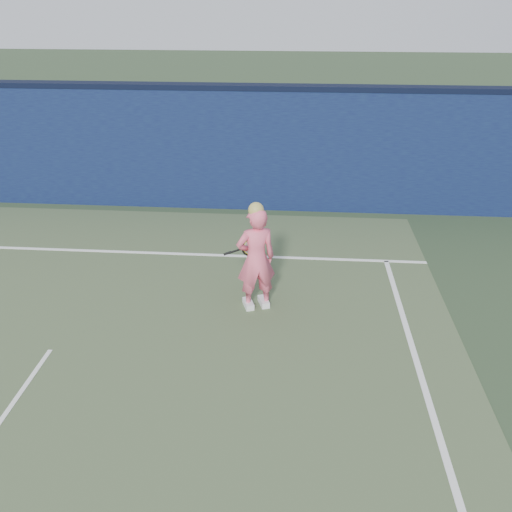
{
  "coord_description": "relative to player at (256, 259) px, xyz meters",
  "views": [
    {
      "loc": [
        3.18,
        -4.65,
        4.31
      ],
      "look_at": [
        2.63,
        2.35,
        0.84
      ],
      "focal_mm": 38.0,
      "sensor_mm": 36.0,
      "label": 1
    }
  ],
  "objects": [
    {
      "name": "backstop_wall",
      "position": [
        -2.63,
        4.15,
        0.45
      ],
      "size": [
        24.0,
        0.4,
        2.5
      ],
      "primitive_type": "cube",
      "color": "#0D123D",
      "rests_on": "ground"
    },
    {
      "name": "player",
      "position": [
        0.0,
        0.0,
        0.0
      ],
      "size": [
        0.67,
        0.55,
        1.67
      ],
      "rotation": [
        0.0,
        0.0,
        3.47
      ],
      "color": "#FF6382",
      "rests_on": "ground"
    },
    {
      "name": "wall_cap",
      "position": [
        -2.63,
        4.15,
        1.75
      ],
      "size": [
        24.0,
        0.42,
        0.1
      ],
      "primitive_type": "cube",
      "color": "black",
      "rests_on": "backstop_wall"
    },
    {
      "name": "racket",
      "position": [
        -0.14,
        0.4,
        -0.01
      ],
      "size": [
        0.56,
        0.19,
        0.3
      ],
      "rotation": [
        0.0,
        0.0,
        0.14
      ],
      "color": "black",
      "rests_on": "ground"
    },
    {
      "name": "court_lines",
      "position": [
        -2.63,
        -2.67,
        -0.79
      ],
      "size": [
        11.0,
        12.04,
        0.01
      ],
      "color": "white",
      "rests_on": "court_surface"
    },
    {
      "name": "ground",
      "position": [
        -2.63,
        -2.35,
        -0.8
      ],
      "size": [
        80.0,
        80.0,
        0.0
      ],
      "primitive_type": "plane",
      "color": "#31462B",
      "rests_on": "ground"
    }
  ]
}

